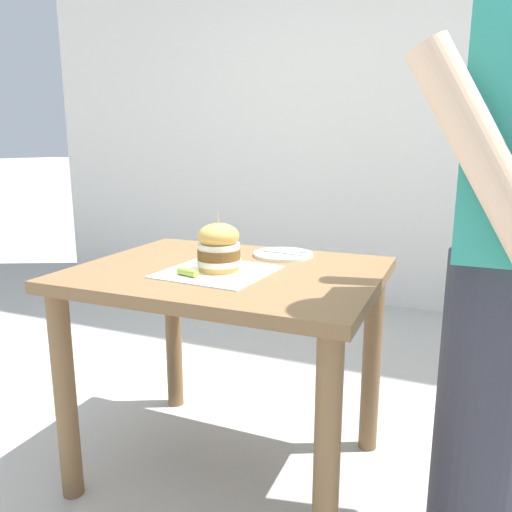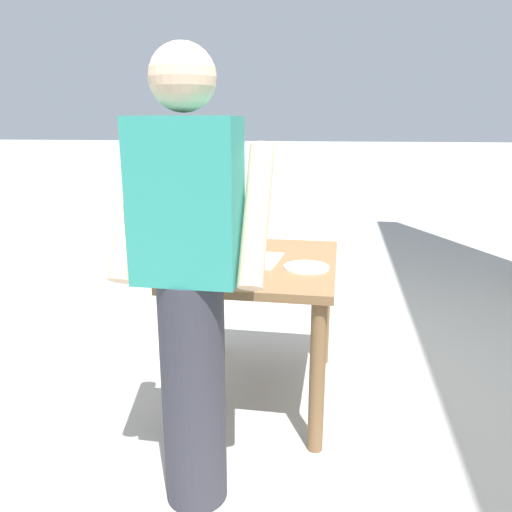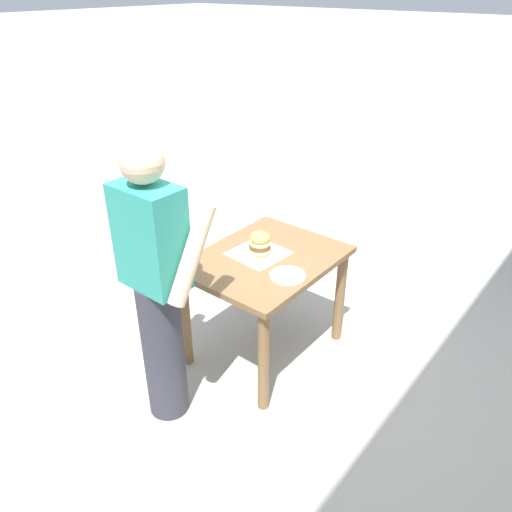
% 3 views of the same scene
% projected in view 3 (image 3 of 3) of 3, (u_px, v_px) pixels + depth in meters
% --- Properties ---
extents(ground_plane, '(80.00, 80.00, 0.00)m').
position_uv_depth(ground_plane, '(265.00, 349.00, 3.58)').
color(ground_plane, '#ADAAA3').
extents(patio_table, '(0.78, 0.99, 0.76)m').
position_uv_depth(patio_table, '(266.00, 275.00, 3.28)').
color(patio_table, brown).
rests_on(patio_table, ground).
extents(serving_paper, '(0.35, 0.35, 0.00)m').
position_uv_depth(serving_paper, '(259.00, 253.00, 3.25)').
color(serving_paper, white).
rests_on(serving_paper, patio_table).
extents(sandwich, '(0.14, 0.14, 0.19)m').
position_uv_depth(sandwich, '(260.00, 243.00, 3.21)').
color(sandwich, gold).
rests_on(sandwich, serving_paper).
extents(pickle_spear, '(0.04, 0.08, 0.02)m').
position_uv_depth(pickle_spear, '(253.00, 244.00, 3.33)').
color(pickle_spear, '#8EA83D').
rests_on(pickle_spear, serving_paper).
extents(side_plate_with_forks, '(0.22, 0.22, 0.02)m').
position_uv_depth(side_plate_with_forks, '(288.00, 275.00, 3.00)').
color(side_plate_with_forks, white).
rests_on(side_plate_with_forks, patio_table).
extents(diner_across_table, '(0.55, 0.35, 1.69)m').
position_uv_depth(diner_across_table, '(157.00, 286.00, 2.67)').
color(diner_across_table, '#33333D').
rests_on(diner_across_table, ground).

